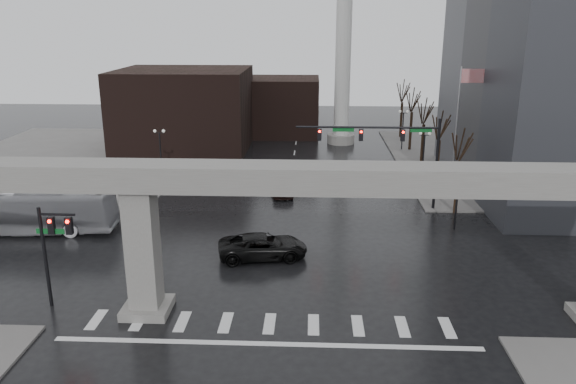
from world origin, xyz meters
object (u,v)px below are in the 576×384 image
at_px(far_car, 282,186).
at_px(pickup_truck, 263,246).
at_px(city_bus, 30,210).
at_px(signal_mast_arm, 393,144).

bearing_deg(far_car, pickup_truck, -100.32).
bearing_deg(city_bus, pickup_truck, -106.90).
height_order(city_bus, far_car, city_bus).
distance_m(signal_mast_arm, far_car, 11.51).
distance_m(city_bus, far_car, 21.66).
bearing_deg(city_bus, far_car, -64.79).
height_order(signal_mast_arm, far_car, signal_mast_arm).
height_order(pickup_truck, city_bus, city_bus).
relative_size(signal_mast_arm, pickup_truck, 1.98).
bearing_deg(pickup_truck, city_bus, 67.39).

